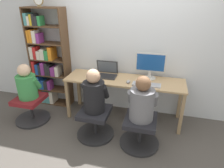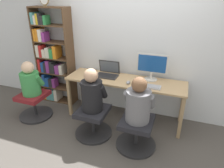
% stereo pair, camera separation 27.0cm
% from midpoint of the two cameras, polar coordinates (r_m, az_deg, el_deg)
% --- Properties ---
extents(ground_plane, '(14.00, 14.00, 0.00)m').
position_cam_midpoint_polar(ground_plane, '(3.42, 4.37, -12.02)').
color(ground_plane, '#4C4742').
extents(wall_back, '(10.00, 0.05, 2.60)m').
position_cam_midpoint_polar(wall_back, '(3.44, 7.97, 11.96)').
color(wall_back, silver).
rests_on(wall_back, ground_plane).
extents(desk, '(1.96, 0.56, 0.74)m').
position_cam_midpoint_polar(desk, '(3.32, 6.04, -0.12)').
color(desk, tan).
rests_on(desk, ground_plane).
extents(desktop_monitor, '(0.49, 0.21, 0.43)m').
position_cam_midpoint_polar(desktop_monitor, '(3.28, 13.63, 4.86)').
color(desktop_monitor, beige).
rests_on(desktop_monitor, desk).
extents(laptop, '(0.37, 0.28, 0.25)m').
position_cam_midpoint_polar(laptop, '(3.42, 0.96, 3.17)').
color(laptop, '#2D2D30').
rests_on(laptop, desk).
extents(keyboard, '(0.44, 0.15, 0.03)m').
position_cam_midpoint_polar(keyboard, '(3.10, 12.23, -0.57)').
color(keyboard, '#B2B2B7').
rests_on(keyboard, desk).
extents(computer_mouse_by_keyboard, '(0.06, 0.11, 0.04)m').
position_cam_midpoint_polar(computer_mouse_by_keyboard, '(3.15, 7.11, 0.43)').
color(computer_mouse_by_keyboard, '#99999E').
rests_on(computer_mouse_by_keyboard, desk).
extents(office_chair_left, '(0.58, 0.58, 0.45)m').
position_cam_midpoint_polar(office_chair_left, '(2.95, 9.66, -13.52)').
color(office_chair_left, '#262628').
rests_on(office_chair_left, ground_plane).
extents(office_chair_right, '(0.58, 0.58, 0.45)m').
position_cam_midpoint_polar(office_chair_right, '(3.13, -2.92, -10.60)').
color(office_chair_right, '#262628').
rests_on(office_chair_right, ground_plane).
extents(person_at_monitor, '(0.41, 0.33, 0.63)m').
position_cam_midpoint_polar(person_at_monitor, '(2.69, 10.39, -5.34)').
color(person_at_monitor, slate).
rests_on(person_at_monitor, office_chair_left).
extents(person_at_laptop, '(0.38, 0.32, 0.65)m').
position_cam_midpoint_polar(person_at_laptop, '(2.88, -3.09, -2.50)').
color(person_at_laptop, black).
rests_on(person_at_laptop, office_chair_right).
extents(bookshelf, '(0.72, 0.27, 1.83)m').
position_cam_midpoint_polar(bookshelf, '(3.99, -15.19, 6.59)').
color(bookshelf, '#513823').
rests_on(bookshelf, ground_plane).
extents(desk_clock, '(0.17, 0.03, 0.19)m').
position_cam_midpoint_polar(desk_clock, '(3.74, -16.71, 22.00)').
color(desk_clock, olive).
rests_on(desk_clock, bookshelf).
extents(office_chair_side, '(0.58, 0.58, 0.45)m').
position_cam_midpoint_polar(office_chair_side, '(3.77, -19.38, -5.57)').
color(office_chair_side, '#262628').
rests_on(office_chair_side, ground_plane).
extents(person_near_shelf, '(0.38, 0.31, 0.58)m').
position_cam_midpoint_polar(person_near_shelf, '(3.57, -20.36, 0.87)').
color(person_near_shelf, '#388C47').
rests_on(person_near_shelf, office_chair_side).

